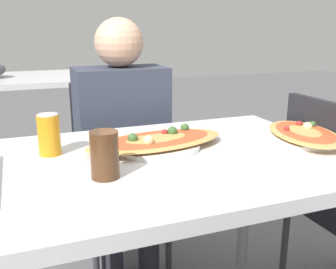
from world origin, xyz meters
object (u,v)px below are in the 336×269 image
at_px(dining_table, 176,183).
at_px(chair_far_seated, 118,163).
at_px(soda_can, 49,135).
at_px(drink_glass, 105,155).
at_px(pizza_main, 156,142).
at_px(pizza_second, 304,135).
at_px(person_seated, 123,130).

xyz_separation_m(dining_table, chair_far_seated, (-0.01, 0.71, -0.18)).
bearing_deg(soda_can, drink_glass, -64.99).
height_order(pizza_main, pizza_second, pizza_main).
relative_size(dining_table, person_seated, 0.90).
bearing_deg(person_seated, chair_far_seated, -90.00).
bearing_deg(pizza_second, pizza_main, 168.78).
height_order(dining_table, pizza_main, pizza_main).
distance_m(dining_table, soda_can, 0.41).
xyz_separation_m(chair_far_seated, soda_can, (-0.34, -0.57, 0.33)).
relative_size(pizza_main, drink_glass, 3.96).
bearing_deg(person_seated, pizza_main, 87.60).
xyz_separation_m(chair_far_seated, person_seated, (0.00, -0.11, 0.20)).
distance_m(dining_table, drink_glass, 0.30).
bearing_deg(chair_far_seated, pizza_main, 88.04).
xyz_separation_m(soda_can, pizza_second, (0.82, -0.15, -0.04)).
height_order(person_seated, drink_glass, person_seated).
bearing_deg(soda_can, pizza_main, -9.75).
bearing_deg(dining_table, pizza_main, 107.58).
xyz_separation_m(chair_far_seated, pizza_second, (0.48, -0.72, 0.28)).
distance_m(drink_glass, pizza_second, 0.71).
bearing_deg(dining_table, drink_glass, -157.64).
xyz_separation_m(pizza_main, drink_glass, (-0.21, -0.19, 0.04)).
bearing_deg(drink_glass, soda_can, 115.01).
distance_m(person_seated, soda_can, 0.58).
bearing_deg(pizza_second, drink_glass, -172.63).
relative_size(person_seated, pizza_second, 2.89).
distance_m(soda_can, pizza_second, 0.84).
bearing_deg(chair_far_seated, soda_can, 58.84).
relative_size(drink_glass, pizza_second, 0.31).
xyz_separation_m(pizza_main, pizza_second, (0.50, -0.10, -0.00)).
height_order(dining_table, pizza_second, pizza_second).
bearing_deg(chair_far_seated, dining_table, 90.66).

